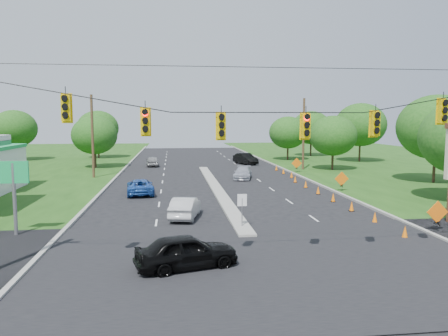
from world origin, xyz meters
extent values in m
plane|color=black|center=(0.00, 0.00, 0.00)|extent=(160.00, 160.00, 0.00)
cube|color=black|center=(0.00, 0.00, 0.00)|extent=(160.00, 14.00, 0.02)
cube|color=gray|center=(-10.10, 30.00, 0.00)|extent=(0.25, 110.00, 0.16)
cube|color=gray|center=(10.10, 30.00, 0.00)|extent=(0.25, 110.00, 0.16)
cube|color=gray|center=(0.00, 21.00, 0.00)|extent=(1.00, 34.00, 0.18)
cylinder|color=gray|center=(0.00, 6.00, 0.90)|extent=(0.06, 0.06, 1.80)
cube|color=white|center=(0.00, 6.00, 1.70)|extent=(0.55, 0.04, 0.70)
cylinder|color=black|center=(0.00, -1.00, 7.00)|extent=(24.00, 0.04, 0.04)
cube|color=yellow|center=(-8.00, -1.00, 6.75)|extent=(0.34, 0.24, 1.00)
cube|color=yellow|center=(-5.00, -1.00, 6.22)|extent=(0.34, 0.24, 1.00)
cube|color=yellow|center=(-2.00, -1.00, 6.05)|extent=(0.34, 0.24, 1.00)
cube|color=yellow|center=(1.50, -1.00, 6.05)|extent=(0.34, 0.24, 1.00)
cube|color=yellow|center=(4.50, -1.00, 6.14)|extent=(0.34, 0.24, 1.00)
cube|color=yellow|center=(7.50, -1.00, 6.66)|extent=(0.34, 0.24, 1.00)
cylinder|color=#422D1C|center=(-12.50, 30.00, 4.50)|extent=(0.28, 0.28, 9.00)
cylinder|color=#422D1C|center=(12.50, 35.00, 4.50)|extent=(0.28, 0.28, 9.00)
cylinder|color=gray|center=(-12.50, 6.00, 2.00)|extent=(0.20, 0.20, 4.00)
cube|color=#14A752|center=(-12.50, 6.00, 3.50)|extent=(1.60, 0.15, 1.20)
cone|color=orange|center=(8.34, 3.00, 0.35)|extent=(0.32, 0.32, 0.70)
cone|color=orange|center=(8.34, 6.50, 0.35)|extent=(0.32, 0.32, 0.70)
cone|color=orange|center=(8.34, 10.00, 0.35)|extent=(0.32, 0.32, 0.70)
cone|color=orange|center=(8.34, 13.50, 0.35)|extent=(0.32, 0.32, 0.70)
cone|color=orange|center=(8.34, 17.00, 0.35)|extent=(0.32, 0.32, 0.70)
cone|color=orange|center=(8.34, 20.50, 0.35)|extent=(0.32, 0.32, 0.70)
cone|color=orange|center=(8.34, 24.00, 0.35)|extent=(0.32, 0.32, 0.70)
cone|color=orange|center=(8.94, 27.50, 0.35)|extent=(0.32, 0.32, 0.70)
cone|color=orange|center=(8.94, 31.00, 0.35)|extent=(0.32, 0.32, 0.70)
cone|color=orange|center=(8.94, 34.50, 0.35)|extent=(0.32, 0.32, 0.70)
cube|color=black|center=(10.80, 4.00, 0.55)|extent=(0.06, 0.58, 0.26)
cube|color=black|center=(10.80, 4.00, 0.55)|extent=(0.06, 0.58, 0.26)
cube|color=orange|center=(10.80, 4.00, 1.15)|extent=(1.27, 0.05, 1.27)
cube|color=black|center=(10.80, 18.00, 0.55)|extent=(0.06, 0.58, 0.26)
cube|color=black|center=(10.80, 18.00, 0.55)|extent=(0.06, 0.58, 0.26)
cube|color=orange|center=(10.80, 18.00, 1.15)|extent=(1.27, 0.05, 1.27)
cube|color=black|center=(10.80, 32.00, 0.55)|extent=(0.06, 0.58, 0.26)
cube|color=black|center=(10.80, 32.00, 0.55)|extent=(0.06, 0.58, 0.26)
cube|color=orange|center=(10.80, 32.00, 1.15)|extent=(1.27, 0.05, 1.27)
cylinder|color=black|center=(-28.00, 52.00, 1.44)|extent=(0.28, 0.28, 2.88)
ellipsoid|color=#194C14|center=(-28.00, 52.00, 4.96)|extent=(6.72, 6.72, 5.76)
cylinder|color=black|center=(-14.00, 40.00, 1.26)|extent=(0.28, 0.28, 2.52)
ellipsoid|color=#194C14|center=(-14.00, 40.00, 4.34)|extent=(5.88, 5.88, 5.04)
cylinder|color=black|center=(-16.00, 55.00, 1.44)|extent=(0.28, 0.28, 2.88)
ellipsoid|color=#194C14|center=(-16.00, 55.00, 4.96)|extent=(6.72, 6.72, 5.76)
cylinder|color=black|center=(22.00, 22.00, 1.62)|extent=(0.28, 0.28, 3.24)
ellipsoid|color=#194C14|center=(22.00, 22.00, 5.58)|extent=(7.56, 7.56, 6.48)
cylinder|color=black|center=(16.00, 34.00, 1.26)|extent=(0.28, 0.28, 2.52)
ellipsoid|color=#194C14|center=(16.00, 34.00, 4.34)|extent=(5.88, 5.88, 5.04)
cylinder|color=black|center=(24.00, 44.00, 1.62)|extent=(0.28, 0.28, 3.24)
ellipsoid|color=#194C14|center=(24.00, 44.00, 5.58)|extent=(7.56, 7.56, 6.48)
cylinder|color=black|center=(20.00, 55.00, 1.44)|extent=(0.28, 0.28, 2.88)
ellipsoid|color=#194C14|center=(20.00, 55.00, 4.96)|extent=(6.72, 6.72, 5.76)
cylinder|color=black|center=(14.00, 48.00, 1.26)|extent=(0.28, 0.28, 2.52)
ellipsoid|color=#194C14|center=(14.00, 48.00, 4.34)|extent=(5.88, 5.88, 5.04)
imported|color=black|center=(-3.42, -0.42, 0.74)|extent=(4.69, 2.90, 1.49)
imported|color=#B8B8B8|center=(-3.17, 9.26, 0.69)|extent=(2.30, 4.40, 1.38)
imported|color=#1F4DA3|center=(-6.72, 18.74, 0.66)|extent=(2.62, 4.91, 1.31)
imported|color=#9CA0AD|center=(3.53, 27.43, 0.63)|extent=(2.77, 4.66, 1.27)
imported|color=gray|center=(-6.65, 41.51, 0.69)|extent=(1.89, 4.15, 1.38)
imported|color=black|center=(6.39, 42.67, 0.79)|extent=(3.14, 5.09, 1.58)
camera|label=1|loc=(-3.97, -18.49, 6.30)|focal=35.00mm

